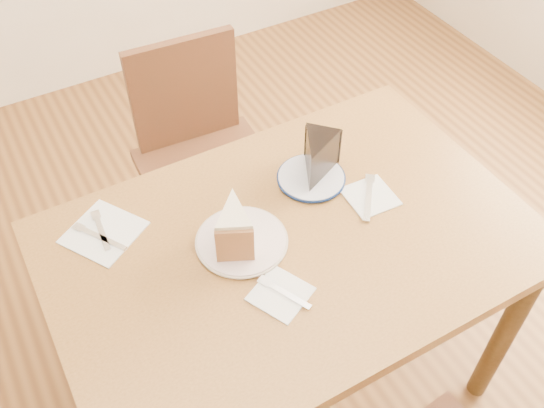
{
  "coord_description": "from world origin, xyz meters",
  "views": [
    {
      "loc": [
        -0.52,
        -0.82,
        1.92
      ],
      "look_at": [
        -0.01,
        0.09,
        0.8
      ],
      "focal_mm": 40.0,
      "sensor_mm": 36.0,
      "label": 1
    }
  ],
  "objects_px": {
    "plate_navy": "(311,178)",
    "carrot_cake": "(234,225)",
    "chair_far": "(204,159)",
    "chocolate_cake": "(317,161)",
    "table": "(291,263)",
    "plate_cream": "(242,241)"
  },
  "relations": [
    {
      "from": "plate_navy",
      "to": "carrot_cake",
      "type": "distance_m",
      "value": 0.3
    },
    {
      "from": "chair_far",
      "to": "chocolate_cake",
      "type": "relative_size",
      "value": 6.47
    },
    {
      "from": "table",
      "to": "plate_cream",
      "type": "height_order",
      "value": "plate_cream"
    },
    {
      "from": "chair_far",
      "to": "plate_navy",
      "type": "relative_size",
      "value": 4.92
    },
    {
      "from": "chair_far",
      "to": "table",
      "type": "bearing_deg",
      "value": 90.7
    },
    {
      "from": "plate_cream",
      "to": "plate_navy",
      "type": "relative_size",
      "value": 1.23
    },
    {
      "from": "plate_navy",
      "to": "chair_far",
      "type": "bearing_deg",
      "value": 104.11
    },
    {
      "from": "chair_far",
      "to": "carrot_cake",
      "type": "bearing_deg",
      "value": 78.07
    },
    {
      "from": "chocolate_cake",
      "to": "plate_cream",
      "type": "bearing_deg",
      "value": 66.49
    },
    {
      "from": "chair_far",
      "to": "chocolate_cake",
      "type": "xyz_separation_m",
      "value": [
        0.13,
        -0.48,
        0.32
      ]
    },
    {
      "from": "chair_far",
      "to": "carrot_cake",
      "type": "height_order",
      "value": "chair_far"
    },
    {
      "from": "plate_navy",
      "to": "carrot_cake",
      "type": "bearing_deg",
      "value": -161.58
    },
    {
      "from": "chair_far",
      "to": "carrot_cake",
      "type": "xyz_separation_m",
      "value": [
        -0.16,
        -0.57,
        0.32
      ]
    },
    {
      "from": "table",
      "to": "plate_navy",
      "type": "height_order",
      "value": "plate_navy"
    },
    {
      "from": "chair_far",
      "to": "plate_cream",
      "type": "xyz_separation_m",
      "value": [
        -0.15,
        -0.59,
        0.26
      ]
    },
    {
      "from": "chair_far",
      "to": "plate_cream",
      "type": "bearing_deg",
      "value": 79.45
    },
    {
      "from": "plate_cream",
      "to": "plate_navy",
      "type": "distance_m",
      "value": 0.29
    },
    {
      "from": "plate_cream",
      "to": "chocolate_cake",
      "type": "height_order",
      "value": "chocolate_cake"
    },
    {
      "from": "plate_cream",
      "to": "carrot_cake",
      "type": "height_order",
      "value": "carrot_cake"
    },
    {
      "from": "table",
      "to": "carrot_cake",
      "type": "distance_m",
      "value": 0.21
    },
    {
      "from": "plate_cream",
      "to": "chocolate_cake",
      "type": "distance_m",
      "value": 0.31
    },
    {
      "from": "plate_navy",
      "to": "carrot_cake",
      "type": "height_order",
      "value": "carrot_cake"
    }
  ]
}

